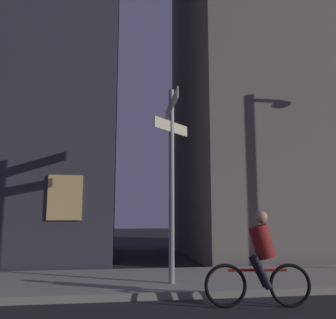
% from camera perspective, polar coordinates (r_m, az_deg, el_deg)
% --- Properties ---
extents(sidewalk_kerb, '(40.00, 3.05, 0.14)m').
position_cam_1_polar(sidewalk_kerb, '(8.67, 5.47, -18.51)').
color(sidewalk_kerb, gray).
rests_on(sidewalk_kerb, ground_plane).
extents(signpost, '(0.87, 1.77, 4.18)m').
position_cam_1_polar(signpost, '(7.82, 0.55, -0.76)').
color(signpost, gray).
rests_on(signpost, sidewalk_kerb).
extents(cyclist, '(1.82, 0.37, 1.61)m').
position_cam_1_polar(cyclist, '(6.56, 14.39, -15.45)').
color(cyclist, black).
rests_on(cyclist, ground_plane).
extents(building_right_block, '(13.49, 7.43, 21.41)m').
position_cam_1_polar(building_right_block, '(19.10, 24.51, 20.73)').
color(building_right_block, slate).
rests_on(building_right_block, ground_plane).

